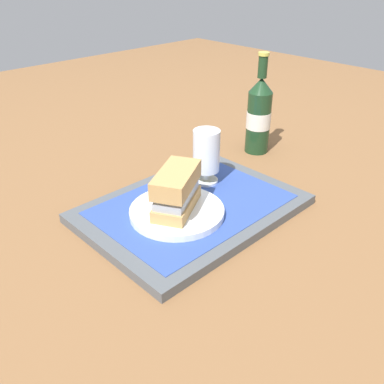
# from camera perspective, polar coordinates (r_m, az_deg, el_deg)

# --- Properties ---
(ground_plane) EXTENTS (3.00, 3.00, 0.00)m
(ground_plane) POSITION_cam_1_polar(r_m,az_deg,el_deg) (0.89, -0.00, -2.80)
(ground_plane) COLOR brown
(tray) EXTENTS (0.44, 0.32, 0.02)m
(tray) POSITION_cam_1_polar(r_m,az_deg,el_deg) (0.89, -0.00, -2.25)
(tray) COLOR #4C5156
(tray) RESTS_ON ground_plane
(placemat) EXTENTS (0.38, 0.27, 0.00)m
(placemat) POSITION_cam_1_polar(r_m,az_deg,el_deg) (0.88, -0.00, -1.66)
(placemat) COLOR #2D4793
(placemat) RESTS_ON tray
(plate) EXTENTS (0.19, 0.19, 0.01)m
(plate) POSITION_cam_1_polar(r_m,az_deg,el_deg) (0.84, -2.06, -2.68)
(plate) COLOR white
(plate) RESTS_ON placemat
(sandwich) EXTENTS (0.14, 0.12, 0.08)m
(sandwich) POSITION_cam_1_polar(r_m,az_deg,el_deg) (0.82, -2.05, 0.41)
(sandwich) COLOR tan
(sandwich) RESTS_ON plate
(beer_glass) EXTENTS (0.06, 0.06, 0.12)m
(beer_glass) POSITION_cam_1_polar(r_m,az_deg,el_deg) (0.94, 1.96, 5.27)
(beer_glass) COLOR silver
(beer_glass) RESTS_ON placemat
(beer_bottle) EXTENTS (0.07, 0.07, 0.27)m
(beer_bottle) POSITION_cam_1_polar(r_m,az_deg,el_deg) (1.15, 9.07, 10.31)
(beer_bottle) COLOR #19381E
(beer_bottle) RESTS_ON ground_plane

